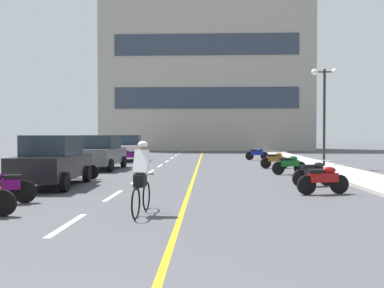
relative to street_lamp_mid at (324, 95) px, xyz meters
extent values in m
plane|color=#47474C|center=(-7.32, 0.19, -4.04)|extent=(140.00, 140.00, 0.00)
cube|color=#B7B2A8|center=(-14.52, 3.19, -3.98)|extent=(2.40, 72.00, 0.12)
cube|color=#B7B2A8|center=(-0.12, 3.19, -3.98)|extent=(2.40, 72.00, 0.12)
cube|color=silver|center=(-9.32, -14.81, -4.04)|extent=(0.14, 2.20, 0.01)
cube|color=silver|center=(-9.32, -10.81, -4.04)|extent=(0.14, 2.20, 0.01)
cube|color=silver|center=(-9.32, -6.81, -4.04)|extent=(0.14, 2.20, 0.01)
cube|color=silver|center=(-9.32, -2.81, -4.04)|extent=(0.14, 2.20, 0.01)
cube|color=silver|center=(-9.32, 1.19, -4.04)|extent=(0.14, 2.20, 0.01)
cube|color=silver|center=(-9.32, 5.19, -4.04)|extent=(0.14, 2.20, 0.01)
cube|color=silver|center=(-9.32, 9.19, -4.04)|extent=(0.14, 2.20, 0.01)
cube|color=silver|center=(-9.32, 13.19, -4.04)|extent=(0.14, 2.20, 0.01)
cube|color=silver|center=(-9.32, 17.19, -4.04)|extent=(0.14, 2.20, 0.01)
cube|color=silver|center=(-9.32, 21.19, -4.04)|extent=(0.14, 2.20, 0.01)
cube|color=silver|center=(-9.32, 25.19, -4.04)|extent=(0.14, 2.20, 0.01)
cube|color=gold|center=(-7.07, 3.19, -4.04)|extent=(0.12, 66.00, 0.01)
cube|color=#9E998E|center=(-6.71, 29.03, 6.18)|extent=(25.27, 9.69, 20.43)
cube|color=#2D3847|center=(-6.71, 24.14, 2.09)|extent=(21.23, 0.10, 2.45)
cube|color=#2D3847|center=(-6.71, 24.14, 8.22)|extent=(21.23, 0.10, 2.45)
cylinder|color=black|center=(0.00, 0.00, -1.24)|extent=(0.14, 0.14, 5.37)
cylinder|color=black|center=(0.00, 0.00, 1.30)|extent=(1.10, 0.08, 0.08)
sphere|color=white|center=(-0.55, 0.00, 1.30)|extent=(0.36, 0.36, 0.36)
sphere|color=white|center=(0.55, 0.00, 1.30)|extent=(0.36, 0.36, 0.36)
cylinder|color=black|center=(-12.87, -7.39, -3.72)|extent=(0.24, 0.65, 0.64)
cylinder|color=black|center=(-11.17, -7.32, -3.72)|extent=(0.24, 0.65, 0.64)
cylinder|color=black|center=(-12.77, -10.19, -3.72)|extent=(0.24, 0.65, 0.64)
cylinder|color=black|center=(-11.07, -10.12, -3.72)|extent=(0.24, 0.65, 0.64)
cube|color=black|center=(-11.97, -8.76, -3.32)|extent=(1.86, 4.26, 0.80)
cube|color=#1E2833|center=(-11.97, -8.76, -2.57)|extent=(1.64, 2.26, 0.70)
cylinder|color=black|center=(-12.93, -0.16, -3.72)|extent=(0.24, 0.65, 0.64)
cylinder|color=black|center=(-11.23, -0.21, -3.72)|extent=(0.24, 0.65, 0.64)
cylinder|color=black|center=(-12.99, -2.96, -3.72)|extent=(0.24, 0.65, 0.64)
cylinder|color=black|center=(-11.30, -3.00, -3.72)|extent=(0.24, 0.65, 0.64)
cube|color=#4C5156|center=(-12.11, -1.58, -3.32)|extent=(1.80, 4.24, 0.80)
cube|color=#1E2833|center=(-12.11, -1.58, -2.57)|extent=(1.61, 2.24, 0.70)
cylinder|color=black|center=(-13.08, 7.24, -3.72)|extent=(0.27, 0.66, 0.64)
cylinder|color=black|center=(-11.38, 7.37, -3.72)|extent=(0.27, 0.66, 0.64)
cylinder|color=black|center=(-12.86, 4.44, -3.72)|extent=(0.27, 0.66, 0.64)
cylinder|color=black|center=(-11.16, 4.58, -3.72)|extent=(0.27, 0.66, 0.64)
cube|color=silver|center=(-12.12, 5.91, -3.32)|extent=(2.02, 4.32, 0.80)
cube|color=#1E2833|center=(-12.12, 5.91, -2.57)|extent=(1.73, 2.31, 0.70)
cylinder|color=black|center=(-11.06, -14.05, -3.74)|extent=(0.60, 0.13, 0.60)
cylinder|color=black|center=(-11.38, -12.26, -3.74)|extent=(0.60, 0.30, 0.60)
cube|color=#590C59|center=(-11.89, -12.44, -3.52)|extent=(0.94, 0.57, 0.28)
cube|color=black|center=(-11.66, -12.36, -3.32)|extent=(0.50, 0.38, 0.10)
cylinder|color=black|center=(-2.38, -10.18, -3.74)|extent=(0.61, 0.24, 0.60)
cylinder|color=black|center=(-3.45, -10.43, -3.74)|extent=(0.61, 0.24, 0.60)
cube|color=maroon|center=(-2.92, -10.31, -3.52)|extent=(0.94, 0.48, 0.28)
ellipsoid|color=maroon|center=(-2.72, -10.26, -3.30)|extent=(0.48, 0.34, 0.22)
cube|color=black|center=(-3.16, -10.36, -3.32)|extent=(0.48, 0.34, 0.10)
cylinder|color=silver|center=(-2.38, -10.18, -3.14)|extent=(0.17, 0.59, 0.03)
cylinder|color=black|center=(-2.16, -8.06, -3.74)|extent=(0.60, 0.30, 0.60)
cylinder|color=black|center=(-3.20, -8.43, -3.74)|extent=(0.60, 0.30, 0.60)
cube|color=black|center=(-2.68, -8.25, -3.52)|extent=(0.94, 0.57, 0.28)
ellipsoid|color=black|center=(-2.49, -8.18, -3.30)|extent=(0.50, 0.37, 0.22)
cube|color=black|center=(-2.91, -8.33, -3.32)|extent=(0.50, 0.37, 0.10)
cylinder|color=silver|center=(-2.16, -8.06, -3.14)|extent=(0.23, 0.58, 0.03)
cylinder|color=black|center=(-12.32, -5.98, -3.74)|extent=(0.60, 0.26, 0.60)
cylinder|color=black|center=(-11.27, -6.29, -3.74)|extent=(0.60, 0.26, 0.60)
cube|color=orange|center=(-11.80, -6.13, -3.52)|extent=(0.94, 0.52, 0.28)
ellipsoid|color=orange|center=(-11.99, -6.08, -3.30)|extent=(0.49, 0.35, 0.22)
cube|color=black|center=(-11.56, -6.20, -3.32)|extent=(0.49, 0.35, 0.10)
cylinder|color=silver|center=(-12.32, -5.98, -3.14)|extent=(0.20, 0.58, 0.03)
cylinder|color=black|center=(-2.17, -3.79, -3.74)|extent=(0.60, 0.26, 0.60)
cylinder|color=black|center=(-3.23, -4.10, -3.74)|extent=(0.60, 0.26, 0.60)
cube|color=#0C4C19|center=(-2.70, -3.94, -3.52)|extent=(0.94, 0.52, 0.28)
ellipsoid|color=#0C4C19|center=(-2.51, -3.89, -3.30)|extent=(0.49, 0.35, 0.22)
cube|color=black|center=(-2.94, -4.01, -3.32)|extent=(0.49, 0.35, 0.10)
cylinder|color=silver|center=(-2.17, -3.79, -3.14)|extent=(0.19, 0.58, 0.03)
cylinder|color=black|center=(-2.25, -0.31, -3.74)|extent=(0.60, 0.26, 0.60)
cylinder|color=black|center=(-3.31, -0.61, -3.74)|extent=(0.60, 0.26, 0.60)
cube|color=brown|center=(-2.78, -0.46, -3.52)|extent=(0.94, 0.51, 0.28)
ellipsoid|color=brown|center=(-2.59, -0.41, -3.30)|extent=(0.49, 0.35, 0.22)
cube|color=black|center=(-3.02, -0.53, -3.32)|extent=(0.49, 0.35, 0.10)
cylinder|color=silver|center=(-2.25, -0.31, -3.14)|extent=(0.19, 0.59, 0.03)
cylinder|color=black|center=(-12.08, 3.04, -3.74)|extent=(0.61, 0.15, 0.60)
cylinder|color=black|center=(-10.98, 3.14, -3.74)|extent=(0.61, 0.15, 0.60)
cube|color=#590C59|center=(-11.53, 3.09, -3.52)|extent=(0.92, 0.36, 0.28)
ellipsoid|color=#590C59|center=(-11.73, 3.08, -3.30)|extent=(0.46, 0.28, 0.22)
cube|color=black|center=(-11.28, 3.12, -3.32)|extent=(0.46, 0.28, 0.10)
cylinder|color=silver|center=(-12.08, 3.04, -3.14)|extent=(0.09, 0.60, 0.03)
cylinder|color=black|center=(-2.38, 6.53, -3.74)|extent=(0.60, 0.26, 0.60)
cylinder|color=black|center=(-3.44, 6.82, -3.74)|extent=(0.60, 0.26, 0.60)
cube|color=navy|center=(-2.91, 6.67, -3.52)|extent=(0.94, 0.51, 0.28)
ellipsoid|color=navy|center=(-2.72, 6.62, -3.30)|extent=(0.49, 0.35, 0.22)
cube|color=black|center=(-3.15, 6.74, -3.32)|extent=(0.49, 0.35, 0.10)
cylinder|color=silver|center=(-2.38, 6.53, -3.14)|extent=(0.19, 0.59, 0.03)
torus|color=black|center=(-7.96, -13.11, -3.70)|extent=(0.09, 0.72, 0.72)
torus|color=black|center=(-8.04, -14.16, -3.70)|extent=(0.09, 0.72, 0.72)
cylinder|color=black|center=(-8.00, -13.66, -3.40)|extent=(0.11, 0.95, 0.04)
cube|color=black|center=(-8.01, -13.81, -3.18)|extent=(0.11, 0.21, 0.06)
cylinder|color=black|center=(-7.97, -13.21, -3.15)|extent=(0.42, 0.06, 0.03)
cube|color=black|center=(-8.01, -13.76, -3.25)|extent=(0.26, 0.38, 0.28)
cube|color=white|center=(-8.00, -13.61, -2.85)|extent=(0.35, 0.48, 0.61)
sphere|color=#8C6647|center=(-7.99, -13.48, -2.50)|extent=(0.20, 0.20, 0.20)
ellipsoid|color=white|center=(-7.99, -13.48, -2.43)|extent=(0.24, 0.26, 0.16)
camera|label=1|loc=(-6.45, -22.99, -2.21)|focal=38.19mm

